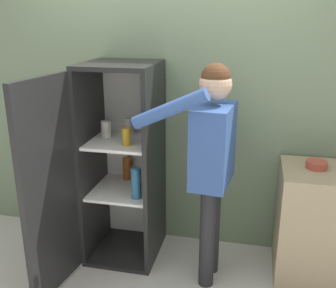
{
  "coord_description": "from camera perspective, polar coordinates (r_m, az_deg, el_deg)",
  "views": [
    {
      "loc": [
        0.74,
        -2.29,
        2.02
      ],
      "look_at": [
        0.09,
        0.62,
        1.04
      ],
      "focal_mm": 42.0,
      "sensor_mm": 36.0,
      "label": 1
    }
  ],
  "objects": [
    {
      "name": "refrigerator",
      "position": [
        3.26,
        -8.24,
        -3.23
      ],
      "size": [
        0.71,
        1.2,
        1.67
      ],
      "color": "black",
      "rests_on": "ground_plane"
    },
    {
      "name": "person",
      "position": [
        2.87,
        6.37,
        -0.91
      ],
      "size": [
        0.7,
        0.6,
        1.71
      ],
      "color": "#262628",
      "rests_on": "ground_plane"
    },
    {
      "name": "wall_back",
      "position": [
        3.43,
        -0.18,
        5.75
      ],
      "size": [
        7.0,
        0.06,
        2.55
      ],
      "color": "gray",
      "rests_on": "ground_plane"
    },
    {
      "name": "bowl",
      "position": [
        3.19,
        20.75,
        -2.83
      ],
      "size": [
        0.16,
        0.16,
        0.06
      ],
      "color": "#B24738",
      "rests_on": "counter"
    },
    {
      "name": "counter",
      "position": [
        3.38,
        22.13,
        -10.81
      ],
      "size": [
        0.77,
        0.58,
        0.91
      ],
      "color": "tan",
      "rests_on": "ground_plane"
    }
  ]
}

